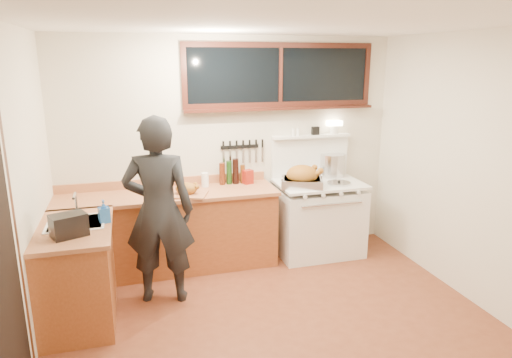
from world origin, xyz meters
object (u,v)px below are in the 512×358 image
object	(u,v)px
vintage_stove	(318,216)
man	(159,211)
cutting_board	(187,190)
roast_turkey	(302,178)

from	to	relation	value
vintage_stove	man	distance (m)	2.09
man	cutting_board	size ratio (longest dim) A/B	3.56
man	cutting_board	distance (m)	0.62
cutting_board	roast_turkey	world-z (taller)	roast_turkey
vintage_stove	cutting_board	distance (m)	1.68
vintage_stove	cutting_board	size ratio (longest dim) A/B	3.08
roast_turkey	man	bearing A→B (deg)	-163.18
cutting_board	roast_turkey	distance (m)	1.34
vintage_stove	cutting_board	world-z (taller)	vintage_stove
vintage_stove	man	bearing A→B (deg)	-162.06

